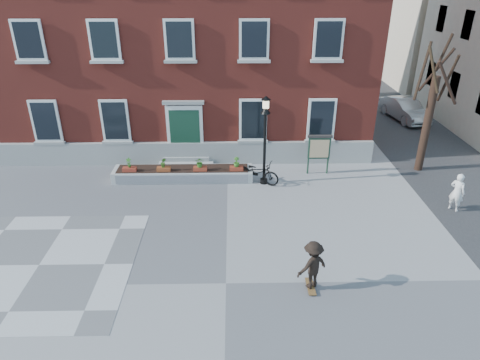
{
  "coord_description": "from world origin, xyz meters",
  "views": [
    {
      "loc": [
        0.23,
        -10.17,
        8.51
      ],
      "look_at": [
        0.5,
        4.0,
        1.5
      ],
      "focal_mm": 32.0,
      "sensor_mm": 36.0,
      "label": 1
    }
  ],
  "objects_px": {
    "lamp_post": "(265,129)",
    "skateboarder": "(313,265)",
    "bicycle": "(258,172)",
    "parked_car": "(405,109)",
    "bystander": "(457,192)",
    "notice_board": "(319,148)"
  },
  "relations": [
    {
      "from": "bystander",
      "to": "notice_board",
      "type": "xyz_separation_m",
      "value": [
        -4.75,
        3.43,
        0.48
      ]
    },
    {
      "from": "parked_car",
      "to": "lamp_post",
      "type": "height_order",
      "value": "lamp_post"
    },
    {
      "from": "notice_board",
      "to": "parked_car",
      "type": "bearing_deg",
      "value": 48.69
    },
    {
      "from": "bystander",
      "to": "notice_board",
      "type": "distance_m",
      "value": 5.88
    },
    {
      "from": "bicycle",
      "to": "skateboarder",
      "type": "bearing_deg",
      "value": -144.48
    },
    {
      "from": "bicycle",
      "to": "bystander",
      "type": "relative_size",
      "value": 1.27
    },
    {
      "from": "parked_car",
      "to": "lamp_post",
      "type": "xyz_separation_m",
      "value": [
        -9.4,
        -8.75,
        1.87
      ]
    },
    {
      "from": "bicycle",
      "to": "notice_board",
      "type": "distance_m",
      "value": 3.06
    },
    {
      "from": "lamp_post",
      "to": "notice_board",
      "type": "height_order",
      "value": "lamp_post"
    },
    {
      "from": "parked_car",
      "to": "notice_board",
      "type": "distance_m",
      "value": 10.39
    },
    {
      "from": "bicycle",
      "to": "parked_car",
      "type": "relative_size",
      "value": 0.49
    },
    {
      "from": "lamp_post",
      "to": "bystander",
      "type": "bearing_deg",
      "value": -18.77
    },
    {
      "from": "parked_car",
      "to": "skateboarder",
      "type": "relative_size",
      "value": 2.51
    },
    {
      "from": "bicycle",
      "to": "parked_car",
      "type": "xyz_separation_m",
      "value": [
        9.68,
        8.7,
        0.14
      ]
    },
    {
      "from": "bystander",
      "to": "skateboarder",
      "type": "distance_m",
      "value": 7.79
    },
    {
      "from": "bystander",
      "to": "notice_board",
      "type": "height_order",
      "value": "notice_board"
    },
    {
      "from": "bystander",
      "to": "lamp_post",
      "type": "distance_m",
      "value": 7.9
    },
    {
      "from": "bicycle",
      "to": "parked_car",
      "type": "distance_m",
      "value": 13.01
    },
    {
      "from": "lamp_post",
      "to": "skateboarder",
      "type": "relative_size",
      "value": 2.44
    },
    {
      "from": "parked_car",
      "to": "bystander",
      "type": "height_order",
      "value": "bystander"
    },
    {
      "from": "parked_car",
      "to": "lamp_post",
      "type": "bearing_deg",
      "value": -148.02
    },
    {
      "from": "parked_car",
      "to": "bystander",
      "type": "bearing_deg",
      "value": -111.59
    }
  ]
}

